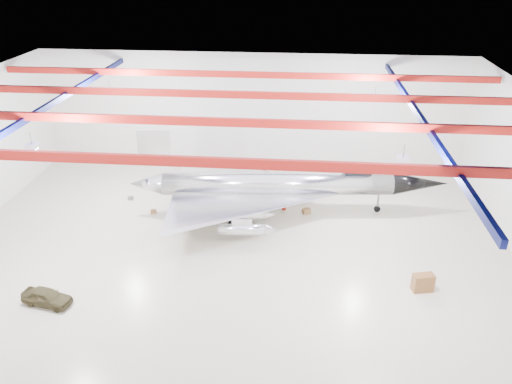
# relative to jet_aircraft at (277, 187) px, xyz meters

# --- Properties ---
(floor) EXTENTS (40.00, 40.00, 0.00)m
(floor) POSITION_rel_jet_aircraft_xyz_m (-2.97, -5.51, -2.29)
(floor) COLOR beige
(floor) RESTS_ON ground
(wall_back) EXTENTS (40.00, 0.00, 40.00)m
(wall_back) POSITION_rel_jet_aircraft_xyz_m (-2.97, 9.49, 3.21)
(wall_back) COLOR silver
(wall_back) RESTS_ON floor
(ceiling) EXTENTS (40.00, 40.00, 0.00)m
(ceiling) POSITION_rel_jet_aircraft_xyz_m (-2.97, -5.51, 8.71)
(ceiling) COLOR #0A0F38
(ceiling) RESTS_ON wall_back
(ceiling_structure) EXTENTS (39.50, 29.50, 1.08)m
(ceiling_structure) POSITION_rel_jet_aircraft_xyz_m (-2.97, -5.51, 8.04)
(ceiling_structure) COLOR maroon
(ceiling_structure) RESTS_ON ceiling
(jet_aircraft) EXTENTS (25.58, 15.91, 6.97)m
(jet_aircraft) POSITION_rel_jet_aircraft_xyz_m (0.00, 0.00, 0.00)
(jet_aircraft) COLOR silver
(jet_aircraft) RESTS_ON floor
(jeep) EXTENTS (3.28, 1.80, 1.06)m
(jeep) POSITION_rel_jet_aircraft_xyz_m (-13.18, -13.03, -1.76)
(jeep) COLOR #3D361E
(jeep) RESTS_ON floor
(desk) EXTENTS (1.41, 0.92, 1.19)m
(desk) POSITION_rel_jet_aircraft_xyz_m (9.76, -9.55, -1.69)
(desk) COLOR brown
(desk) RESTS_ON floor
(crate_ply) EXTENTS (0.50, 0.43, 0.31)m
(crate_ply) POSITION_rel_jet_aircraft_xyz_m (-9.96, -1.18, -2.13)
(crate_ply) COLOR olive
(crate_ply) RESTS_ON floor
(toolbox_red) EXTENTS (0.44, 0.38, 0.28)m
(toolbox_red) POSITION_rel_jet_aircraft_xyz_m (-6.36, 1.36, -2.15)
(toolbox_red) COLOR maroon
(toolbox_red) RESTS_ON floor
(engine_drum) EXTENTS (0.49, 0.49, 0.40)m
(engine_drum) POSITION_rel_jet_aircraft_xyz_m (-3.65, -1.58, -2.09)
(engine_drum) COLOR #59595B
(engine_drum) RESTS_ON floor
(parts_bin) EXTENTS (0.74, 0.68, 0.42)m
(parts_bin) POSITION_rel_jet_aircraft_xyz_m (2.45, -0.02, -2.08)
(parts_bin) COLOR olive
(parts_bin) RESTS_ON floor
(crate_small) EXTENTS (0.44, 0.36, 0.29)m
(crate_small) POSITION_rel_jet_aircraft_xyz_m (-12.60, 1.01, -2.14)
(crate_small) COLOR #59595B
(crate_small) RESTS_ON floor
(tool_chest) EXTENTS (0.46, 0.46, 0.33)m
(tool_chest) POSITION_rel_jet_aircraft_xyz_m (0.60, 0.45, -2.12)
(tool_chest) COLOR maroon
(tool_chest) RESTS_ON floor
(oil_barrel) EXTENTS (0.62, 0.56, 0.35)m
(oil_barrel) POSITION_rel_jet_aircraft_xyz_m (-3.67, -0.21, -2.11)
(oil_barrel) COLOR olive
(oil_barrel) RESTS_ON floor
(spares_box) EXTENTS (0.46, 0.46, 0.40)m
(spares_box) POSITION_rel_jet_aircraft_xyz_m (-2.06, 2.05, -2.09)
(spares_box) COLOR #59595B
(spares_box) RESTS_ON floor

